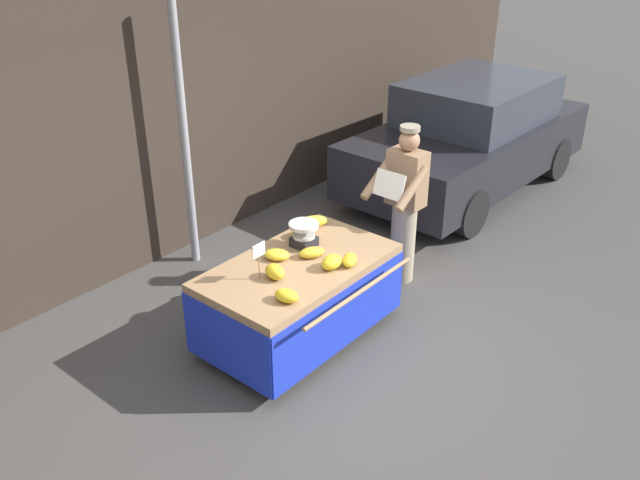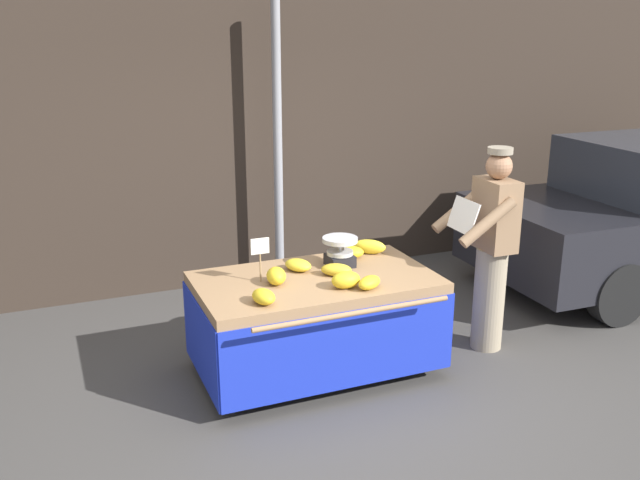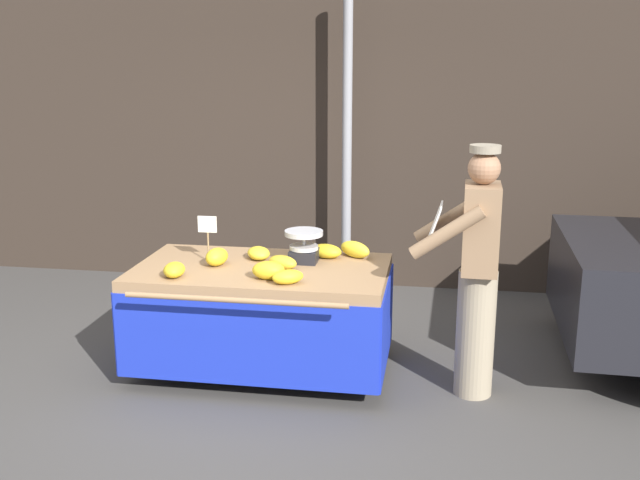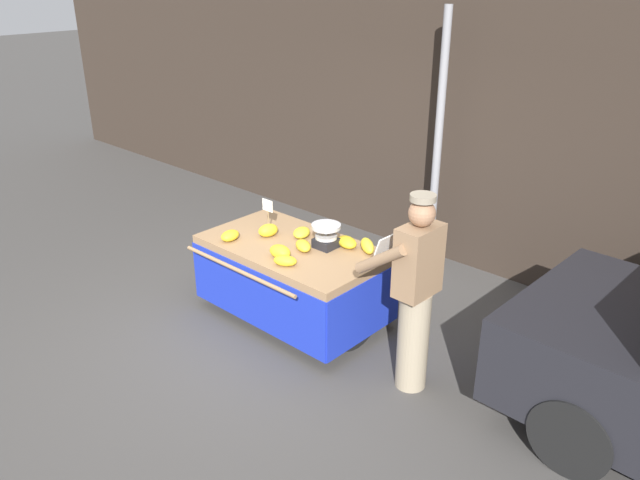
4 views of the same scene
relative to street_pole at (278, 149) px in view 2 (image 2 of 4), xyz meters
name	(u,v)px [view 2 (image 2 of 4)]	position (x,y,z in m)	size (l,w,h in m)	color
ground_plane	(351,407)	(-0.33, -2.48, -1.46)	(60.00, 60.00, 0.00)	#423F3D
back_wall	(232,99)	(-0.33, 0.45, 0.46)	(16.00, 0.24, 3.82)	#332821
street_pole	(278,149)	(0.00, 0.00, 0.00)	(0.09, 0.09, 2.91)	gray
banana_cart	(316,304)	(-0.37, -1.89, -0.87)	(1.82, 1.24, 0.80)	#93704C
weighing_scale	(340,252)	(-0.09, -1.72, -0.54)	(0.28, 0.28, 0.24)	black
price_sign	(260,250)	(-0.78, -1.82, -0.41)	(0.14, 0.01, 0.34)	#997A51
banana_bunch_0	(369,247)	(0.26, -1.53, -0.60)	(0.11, 0.28, 0.12)	yellow
banana_bunch_1	(349,252)	(0.05, -1.58, -0.61)	(0.16, 0.24, 0.10)	gold
banana_bunch_2	(264,297)	(-0.89, -2.23, -0.61)	(0.14, 0.21, 0.10)	gold
banana_bunch_3	(336,270)	(-0.21, -1.91, -0.61)	(0.14, 0.24, 0.09)	gold
banana_bunch_4	(276,276)	(-0.69, -1.91, -0.59)	(0.14, 0.21, 0.13)	gold
banana_bunch_5	(298,265)	(-0.43, -1.70, -0.61)	(0.16, 0.23, 0.09)	yellow
banana_bunch_6	(346,280)	(-0.25, -2.18, -0.59)	(0.15, 0.22, 0.12)	gold
banana_bunch_7	(369,283)	(-0.10, -2.26, -0.61)	(0.12, 0.21, 0.10)	gold
vendor_person	(491,249)	(1.13, -2.02, -0.58)	(0.59, 0.53, 1.71)	gray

